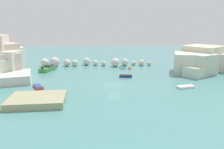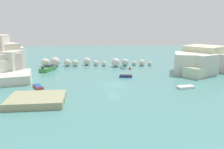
# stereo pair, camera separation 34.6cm
# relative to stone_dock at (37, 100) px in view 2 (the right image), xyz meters

# --- Properties ---
(cove_water) EXTENTS (160.00, 160.00, 0.00)m
(cove_water) POSITION_rel_stone_dock_xyz_m (12.72, 9.42, -0.54)
(cove_water) COLOR teal
(cove_water) RESTS_ON ground
(cliff_headland_right) EXTENTS (18.89, 19.53, 6.44)m
(cliff_headland_right) POSITION_rel_stone_dock_xyz_m (36.72, 20.51, 2.10)
(cliff_headland_right) COLOR silver
(cliff_headland_right) RESTS_ON ground
(rock_breakwater) EXTENTS (32.58, 5.21, 2.75)m
(rock_breakwater) POSITION_rel_stone_dock_xyz_m (6.28, 30.16, 0.58)
(rock_breakwater) COLOR beige
(rock_breakwater) RESTS_ON ground
(stone_dock) EXTENTS (8.90, 6.95, 1.07)m
(stone_dock) POSITION_rel_stone_dock_xyz_m (0.00, 0.00, 0.00)
(stone_dock) COLOR tan
(stone_dock) RESTS_ON ground
(channel_buoy) EXTENTS (0.70, 0.70, 0.70)m
(channel_buoy) POSITION_rel_stone_dock_xyz_m (18.20, 24.56, -0.19)
(channel_buoy) COLOR #E04C28
(channel_buoy) RESTS_ON cove_water
(moored_boat_0) EXTENTS (3.02, 1.43, 0.54)m
(moored_boat_0) POSITION_rel_stone_dock_xyz_m (16.01, 15.92, -0.27)
(moored_boat_0) COLOR navy
(moored_boat_0) RESTS_ON cove_water
(moored_boat_1) EXTENTS (3.81, 5.18, 1.65)m
(moored_boat_1) POSITION_rel_stone_dock_xyz_m (-3.71, 24.04, 0.09)
(moored_boat_1) COLOR #3D8A42
(moored_boat_1) RESTS_ON cove_water
(moored_boat_2) EXTENTS (2.70, 3.41, 0.54)m
(moored_boat_2) POSITION_rel_stone_dock_xyz_m (-2.09, 8.33, -0.28)
(moored_boat_2) COLOR #CD3A3A
(moored_boat_2) RESTS_ON cove_water
(moored_boat_3) EXTENTS (3.47, 2.07, 0.46)m
(moored_boat_3) POSITION_rel_stone_dock_xyz_m (26.51, 6.43, -0.31)
(moored_boat_3) COLOR white
(moored_boat_3) RESTS_ON cove_water
(moored_boat_4) EXTENTS (1.59, 2.68, 0.45)m
(moored_boat_4) POSITION_rel_stone_dock_xyz_m (16.38, 25.63, -0.30)
(moored_boat_4) COLOR white
(moored_boat_4) RESTS_ON cove_water
(moored_boat_5) EXTENTS (2.61, 2.12, 0.52)m
(moored_boat_5) POSITION_rel_stone_dock_xyz_m (3.08, -0.33, -0.28)
(moored_boat_5) COLOR #3E7E42
(moored_boat_5) RESTS_ON cove_water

